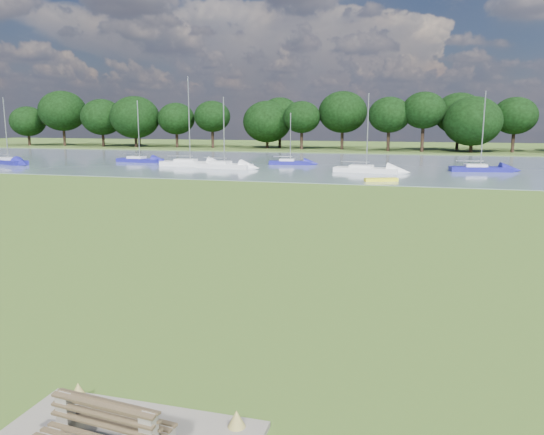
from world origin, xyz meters
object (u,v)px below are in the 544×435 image
(sailboat_0, at_px, (290,161))
(bench_pair, at_px, (106,434))
(sailboat_4, at_px, (224,164))
(sailboat_5, at_px, (366,168))
(sailboat_8, at_px, (480,167))
(sailboat_3, at_px, (139,159))
(sailboat_2, at_px, (8,160))
(kayak, at_px, (381,180))
(sailboat_6, at_px, (190,162))

(sailboat_0, bearing_deg, bench_pair, -87.83)
(sailboat_4, height_order, sailboat_5, sailboat_5)
(sailboat_5, height_order, sailboat_8, sailboat_8)
(sailboat_3, bearing_deg, sailboat_5, -6.32)
(sailboat_2, xyz_separation_m, sailboat_3, (13.31, 6.60, -0.04))
(bench_pair, bearing_deg, sailboat_4, 114.86)
(sailboat_2, distance_m, sailboat_4, 26.17)
(sailboat_3, xyz_separation_m, sailboat_5, (27.81, -5.32, 0.00))
(kayak, relative_size, sailboat_2, 0.37)
(kayak, distance_m, sailboat_5, 7.82)
(sailboat_0, distance_m, sailboat_3, 18.55)
(sailboat_8, bearing_deg, kayak, -136.88)
(sailboat_6, height_order, sailboat_8, sailboat_6)
(sailboat_0, height_order, sailboat_5, sailboat_5)
(kayak, bearing_deg, sailboat_3, 134.05)
(sailboat_0, height_order, sailboat_6, sailboat_6)
(bench_pair, xyz_separation_m, sailboat_6, (-20.46, 48.24, 0.03))
(sailboat_8, bearing_deg, sailboat_3, 168.74)
(kayak, distance_m, sailboat_8, 14.40)
(sailboat_2, bearing_deg, sailboat_0, 36.34)
(sailboat_5, relative_size, sailboat_8, 0.96)
(bench_pair, bearing_deg, sailboat_8, 84.81)
(kayak, xyz_separation_m, sailboat_8, (8.83, 11.38, 0.30))
(sailboat_4, bearing_deg, sailboat_3, 167.10)
(sailboat_2, distance_m, sailboat_8, 52.25)
(sailboat_2, height_order, sailboat_6, sailboat_6)
(sailboat_5, relative_size, sailboat_6, 0.78)
(kayak, bearing_deg, sailboat_6, 133.75)
(sailboat_0, relative_size, sailboat_5, 0.77)
(kayak, relative_size, sailboat_8, 0.36)
(kayak, bearing_deg, bench_pair, -114.49)
(bench_pair, bearing_deg, sailboat_2, 139.13)
(bench_pair, distance_m, sailboat_0, 54.01)
(sailboat_2, relative_size, sailboat_6, 0.78)
(sailboat_8, bearing_deg, bench_pair, -110.42)
(bench_pair, bearing_deg, sailboat_5, 97.16)
(sailboat_4, relative_size, sailboat_5, 0.98)
(kayak, bearing_deg, sailboat_4, 132.29)
(sailboat_4, relative_size, sailboat_8, 0.95)
(sailboat_8, bearing_deg, sailboat_5, -169.63)
(sailboat_0, relative_size, sailboat_8, 0.74)
(sailboat_2, bearing_deg, sailboat_4, 25.93)
(sailboat_5, bearing_deg, sailboat_4, -174.60)
(sailboat_4, bearing_deg, sailboat_5, 6.32)
(sailboat_3, distance_m, sailboat_4, 13.70)
(sailboat_2, distance_m, sailboat_6, 21.71)
(kayak, distance_m, sailboat_0, 18.26)
(sailboat_0, distance_m, sailboat_2, 32.81)
(bench_pair, relative_size, sailboat_5, 0.26)
(sailboat_4, distance_m, sailboat_5, 15.02)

